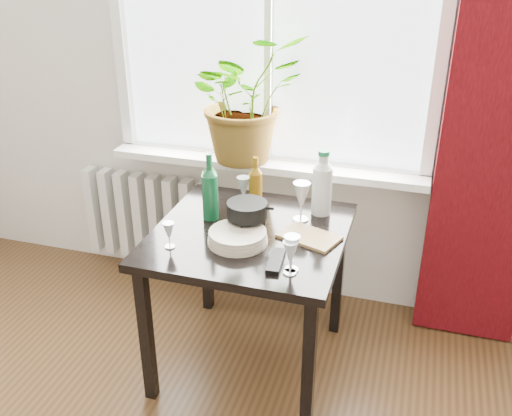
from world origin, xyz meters
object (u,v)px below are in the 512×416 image
(potted_plant, at_px, (245,98))
(wineglass_front_right, at_px, (292,253))
(table, at_px, (250,249))
(wine_bottle_left, at_px, (210,183))
(radiator, at_px, (148,217))
(cleaning_bottle, at_px, (322,182))
(wineglass_front_left, at_px, (169,235))
(wineglass_back_center, at_px, (301,201))
(bottle_amber, at_px, (256,182))
(wineglass_back_left, at_px, (243,191))
(tv_remote, at_px, (276,261))
(wineglass_far_right, at_px, (290,257))
(plate_stack, at_px, (238,237))
(wine_bottle_right, at_px, (210,186))
(fondue_pot, at_px, (247,217))
(cutting_board, at_px, (309,237))

(potted_plant, height_order, wineglass_front_right, potted_plant)
(table, distance_m, wine_bottle_left, 0.36)
(radiator, xyz_separation_m, potted_plant, (0.64, -0.04, 0.80))
(cleaning_bottle, distance_m, wineglass_front_right, 0.54)
(radiator, height_order, wineglass_front_left, wineglass_front_left)
(wine_bottle_left, height_order, wineglass_back_center, wine_bottle_left)
(table, xyz_separation_m, bottle_amber, (-0.04, 0.24, 0.23))
(table, bearing_deg, wineglass_back_left, 113.72)
(cleaning_bottle, height_order, tv_remote, cleaning_bottle)
(radiator, relative_size, wineglass_back_center, 4.14)
(cleaning_bottle, distance_m, tv_remote, 0.53)
(bottle_amber, bearing_deg, table, -79.46)
(wineglass_far_right, relative_size, plate_stack, 0.56)
(wineglass_front_left, bearing_deg, cleaning_bottle, 42.61)
(table, xyz_separation_m, wineglass_back_left, (-0.11, 0.24, 0.17))
(wineglass_front_right, xyz_separation_m, tv_remote, (-0.07, 0.03, -0.07))
(wineglass_far_right, height_order, tv_remote, wineglass_far_right)
(potted_plant, xyz_separation_m, wineglass_front_left, (-0.08, -0.83, -0.38))
(wine_bottle_right, xyz_separation_m, wineglass_front_left, (-0.07, -0.31, -0.10))
(table, distance_m, wineglass_far_right, 0.42)
(wineglass_far_right, relative_size, tv_remote, 0.79)
(bottle_amber, xyz_separation_m, tv_remote, (0.23, -0.47, -0.12))
(table, bearing_deg, bottle_amber, 100.54)
(wine_bottle_left, distance_m, wineglass_front_right, 0.62)
(fondue_pot, bearing_deg, wineglass_back_left, 131.47)
(plate_stack, bearing_deg, radiator, 138.16)
(plate_stack, distance_m, cutting_board, 0.32)
(plate_stack, relative_size, cutting_board, 1.03)
(plate_stack, bearing_deg, wineglass_far_right, -31.98)
(potted_plant, bearing_deg, plate_stack, -75.06)
(wineglass_front_right, relative_size, wineglass_far_right, 1.08)
(potted_plant, relative_size, wineglass_back_center, 3.46)
(wineglass_far_right, xyz_separation_m, cutting_board, (0.01, 0.30, -0.07))
(cleaning_bottle, bearing_deg, cutting_board, -90.13)
(wineglass_back_center, bearing_deg, cutting_board, -65.13)
(potted_plant, height_order, wineglass_back_left, potted_plant)
(fondue_pot, bearing_deg, wineglass_front_right, -24.67)
(wine_bottle_right, relative_size, bottle_amber, 1.22)
(wineglass_back_left, xyz_separation_m, tv_remote, (0.29, -0.47, -0.07))
(fondue_pot, bearing_deg, cleaning_bottle, 63.99)
(tv_remote, bearing_deg, cutting_board, 65.16)
(tv_remote, bearing_deg, table, 123.48)
(wineglass_far_right, height_order, wineglass_back_left, wineglass_back_left)
(wineglass_front_left, relative_size, plate_stack, 0.45)
(wineglass_back_left, relative_size, fondue_pot, 0.74)
(wineglass_far_right, distance_m, wineglass_back_left, 0.64)
(bottle_amber, xyz_separation_m, fondue_pot, (0.03, -0.24, -0.06))
(table, xyz_separation_m, cleaning_bottle, (0.27, 0.27, 0.26))
(cleaning_bottle, distance_m, plate_stack, 0.50)
(table, relative_size, wine_bottle_left, 2.74)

